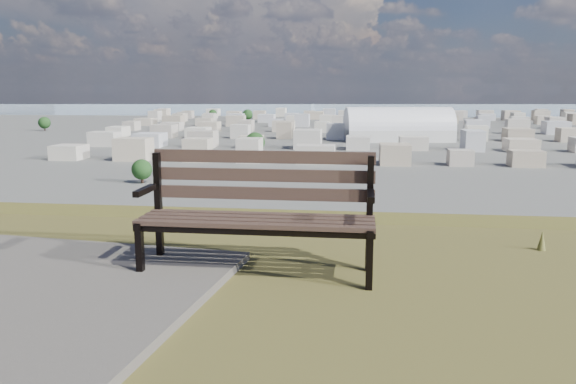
# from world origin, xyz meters

# --- Properties ---
(park_bench) EXTENTS (1.82, 0.59, 0.95)m
(park_bench) POSITION_xyz_m (-0.04, 2.30, 25.54)
(park_bench) COLOR #473329
(park_bench) RESTS_ON hilltop_mesa
(arena) EXTENTS (57.29, 31.61, 22.90)m
(arena) POSITION_xyz_m (21.62, 293.91, 5.40)
(arena) COLOR silver
(arena) RESTS_ON ground
(city_blocks) EXTENTS (395.00, 361.00, 7.00)m
(city_blocks) POSITION_xyz_m (0.00, 394.44, 3.50)
(city_blocks) COLOR beige
(city_blocks) RESTS_ON ground
(city_trees) EXTENTS (406.52, 387.20, 9.98)m
(city_trees) POSITION_xyz_m (-26.39, 319.00, 4.83)
(city_trees) COLOR #35231A
(city_trees) RESTS_ON ground
(bay_water) EXTENTS (2400.00, 700.00, 0.12)m
(bay_water) POSITION_xyz_m (0.00, 900.00, 0.00)
(bay_water) COLOR #859BA9
(bay_water) RESTS_ON ground
(far_hills) EXTENTS (2050.00, 340.00, 60.00)m
(far_hills) POSITION_xyz_m (-60.92, 1402.93, 25.47)
(far_hills) COLOR #8C9CAE
(far_hills) RESTS_ON ground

